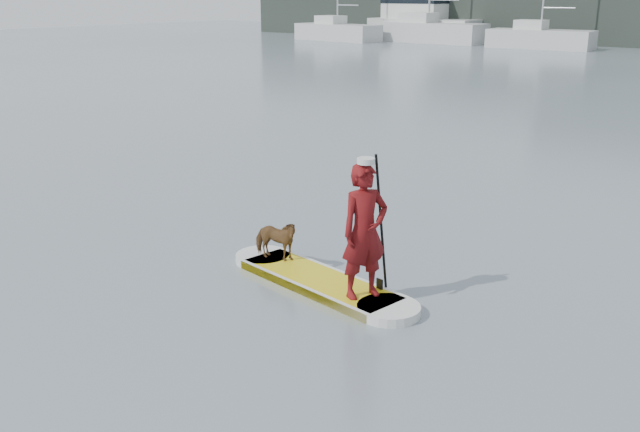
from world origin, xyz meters
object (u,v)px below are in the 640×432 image
Objects in this scene: paddleboard at (320,282)px; sailboat_c at (539,37)px; sailboat_a at (337,31)px; motor_yacht_b at (420,18)px; paddler at (365,231)px; dog at (275,240)px; sailboat_b at (427,30)px.

sailboat_c is at bearing 116.96° from paddleboard.
sailboat_a reaches higher than paddleboard.
sailboat_a is 7.18m from motor_yacht_b.
sailboat_a is (-31.35, 41.86, -0.20)m from paddler.
sailboat_c reaches higher than paddler.
sailboat_b is at bearing 14.13° from dog.
paddler is 1.85m from dog.
motor_yacht_b is at bearing 14.99° from dog.
paddler is at bearing -46.09° from sailboat_a.
motor_yacht_b is at bearing 55.42° from paddler.
sailboat_a is at bearing 135.35° from paddleboard.
paddleboard is 53.61m from motor_yacht_b.
paddler is 45.99m from sailboat_c.
paddler is 52.30m from sailboat_a.
motor_yacht_b is (-25.75, 46.99, 1.71)m from paddleboard.
dog is 0.05× the size of sailboat_b.
paddler is 0.12× the size of sailboat_b.
sailboat_c is at bearing 12.90° from sailboat_a.
sailboat_b is 9.64m from sailboat_c.
paddleboard is at bearing -112.08° from dog.
paddler is at bearing -112.08° from dog.
sailboat_c is at bearing -13.81° from motor_yacht_b.
sailboat_a is at bearing 62.84° from paddler.
sailboat_a is 1.08× the size of sailboat_c.
sailboat_b reaches higher than sailboat_c.
sailboat_b reaches higher than motor_yacht_b.
sailboat_c is (-13.95, 43.42, 0.71)m from paddleboard.
paddleboard is at bearing -59.70° from sailboat_b.
sailboat_b is at bearing 27.93° from sailboat_a.
sailboat_a is 16.68m from sailboat_c.
paddleboard is 0.31× the size of sailboat_c.
dog is 45.19m from sailboat_c.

